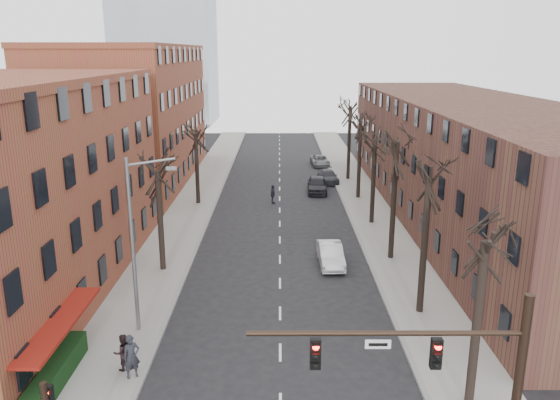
{
  "coord_description": "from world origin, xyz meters",
  "views": [
    {
      "loc": [
        -0.05,
        -15.05,
        13.8
      ],
      "look_at": [
        0.01,
        20.84,
        4.0
      ],
      "focal_mm": 35.0,
      "sensor_mm": 36.0,
      "label": 1
    }
  ],
  "objects_px": {
    "silver_sedan": "(331,254)",
    "pedestrian_a": "(132,357)",
    "parked_car_mid": "(328,176)",
    "parked_car_near": "(317,184)"
  },
  "relations": [
    {
      "from": "parked_car_mid",
      "to": "pedestrian_a",
      "type": "relative_size",
      "value": 2.29
    },
    {
      "from": "parked_car_mid",
      "to": "pedestrian_a",
      "type": "height_order",
      "value": "pedestrian_a"
    },
    {
      "from": "silver_sedan",
      "to": "pedestrian_a",
      "type": "relative_size",
      "value": 2.22
    },
    {
      "from": "parked_car_mid",
      "to": "pedestrian_a",
      "type": "bearing_deg",
      "value": -112.9
    },
    {
      "from": "parked_car_near",
      "to": "parked_car_mid",
      "type": "relative_size",
      "value": 1.06
    },
    {
      "from": "silver_sedan",
      "to": "parked_car_mid",
      "type": "bearing_deg",
      "value": 83.58
    },
    {
      "from": "silver_sedan",
      "to": "pedestrian_a",
      "type": "xyz_separation_m",
      "value": [
        -9.78,
        -13.27,
        0.42
      ]
    },
    {
      "from": "pedestrian_a",
      "to": "parked_car_mid",
      "type": "bearing_deg",
      "value": 44.59
    },
    {
      "from": "parked_car_near",
      "to": "silver_sedan",
      "type": "bearing_deg",
      "value": -88.95
    },
    {
      "from": "silver_sedan",
      "to": "pedestrian_a",
      "type": "distance_m",
      "value": 16.49
    }
  ]
}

